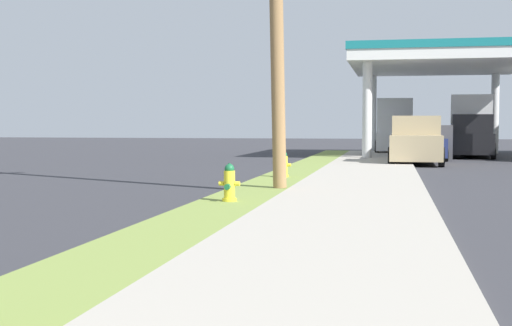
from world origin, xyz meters
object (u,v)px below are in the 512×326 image
at_px(truck_black_on_apron, 471,127).
at_px(truck_white_at_far_bay, 394,127).
at_px(truck_tan_at_forecourt, 415,142).
at_px(fire_hydrant_third, 284,166).
at_px(fire_hydrant_second, 229,185).
at_px(car_teal_by_near_pump, 399,139).
at_px(car_navy_by_far_pump, 422,144).

bearing_deg(truck_black_on_apron, truck_white_at_far_bay, 133.70).
distance_m(truck_tan_at_forecourt, truck_black_on_apron, 7.93).
height_order(truck_tan_at_forecourt, truck_white_at_far_bay, truck_white_at_far_bay).
distance_m(fire_hydrant_third, truck_white_at_far_bay, 21.28).
relative_size(fire_hydrant_second, car_teal_by_near_pump, 0.16).
xyz_separation_m(fire_hydrant_third, truck_white_at_far_bay, (3.17, 21.02, 1.04)).
bearing_deg(car_navy_by_far_pump, truck_tan_at_forecourt, -96.56).
distance_m(truck_tan_at_forecourt, truck_white_at_far_bay, 11.36).
relative_size(fire_hydrant_third, car_teal_by_near_pump, 0.16).
height_order(car_navy_by_far_pump, truck_tan_at_forecourt, truck_tan_at_forecourt).
xyz_separation_m(truck_black_on_apron, truck_white_at_far_bay, (-3.81, 3.99, 0.00)).
distance_m(car_navy_by_far_pump, truck_white_at_far_bay, 7.88).
distance_m(car_teal_by_near_pump, car_navy_by_far_pump, 10.54).
xyz_separation_m(fire_hydrant_third, truck_tan_at_forecourt, (4.00, 9.71, 0.47)).
bearing_deg(fire_hydrant_third, car_teal_by_near_pump, 81.67).
bearing_deg(car_teal_by_near_pump, fire_hydrant_second, -96.72).
bearing_deg(truck_white_at_far_bay, car_teal_by_near_pump, 83.62).
relative_size(fire_hydrant_third, car_navy_by_far_pump, 0.16).
bearing_deg(fire_hydrant_third, truck_white_at_far_bay, 81.42).
bearing_deg(truck_black_on_apron, fire_hydrant_third, -112.28).
bearing_deg(truck_tan_at_forecourt, truck_black_on_apron, 67.89).
distance_m(car_navy_by_far_pump, truck_tan_at_forecourt, 3.60).
relative_size(fire_hydrant_second, fire_hydrant_third, 1.00).
distance_m(car_navy_by_far_pump, truck_black_on_apron, 4.61).
bearing_deg(truck_tan_at_forecourt, car_teal_by_near_pump, 92.13).
distance_m(fire_hydrant_second, truck_black_on_apron, 24.48).
xyz_separation_m(car_teal_by_near_pump, truck_white_at_far_bay, (-0.31, -2.76, 0.77)).
bearing_deg(fire_hydrant_second, truck_white_at_far_bay, 83.24).
height_order(fire_hydrant_second, truck_white_at_far_bay, truck_white_at_far_bay).
bearing_deg(fire_hydrant_second, truck_tan_at_forecourt, 75.78).
height_order(car_teal_by_near_pump, car_navy_by_far_pump, same).
distance_m(fire_hydrant_third, car_navy_by_far_pump, 14.00).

